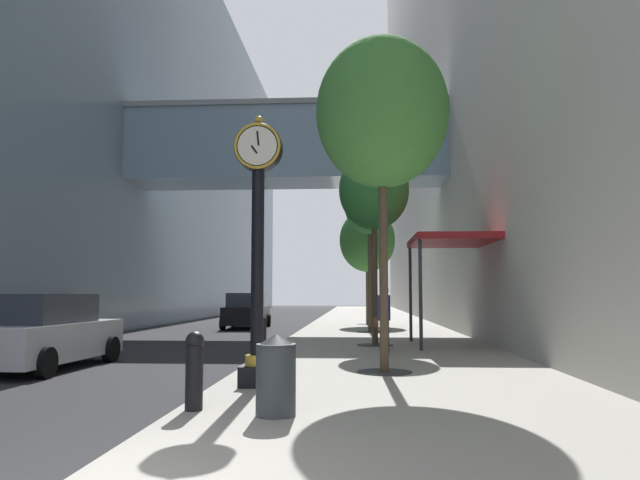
% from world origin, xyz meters
% --- Properties ---
extents(ground_plane, '(110.00, 110.00, 0.00)m').
position_xyz_m(ground_plane, '(0.00, 27.00, 0.00)').
color(ground_plane, '#262628').
rests_on(ground_plane, ground).
extents(sidewalk_right, '(6.58, 80.00, 0.14)m').
position_xyz_m(sidewalk_right, '(3.29, 30.00, 0.07)').
color(sidewalk_right, '#9E998E').
rests_on(sidewalk_right, ground).
extents(building_block_left, '(23.97, 80.00, 25.11)m').
position_xyz_m(building_block_left, '(-12.47, 29.93, 12.52)').
color(building_block_left, slate).
rests_on(building_block_left, ground).
extents(street_clock, '(0.84, 0.55, 4.71)m').
position_xyz_m(street_clock, '(0.77, 5.46, 2.73)').
color(street_clock, black).
rests_on(street_clock, sidewalk_right).
extents(bollard_nearest, '(0.25, 0.25, 1.06)m').
position_xyz_m(bollard_nearest, '(0.28, 3.32, 0.69)').
color(bollard_nearest, black).
rests_on(bollard_nearest, sidewalk_right).
extents(bollard_third, '(0.25, 0.25, 1.06)m').
position_xyz_m(bollard_third, '(0.28, 9.06, 0.69)').
color(bollard_third, black).
rests_on(bollard_third, sidewalk_right).
extents(street_tree_near, '(2.75, 2.75, 6.92)m').
position_xyz_m(street_tree_near, '(3.03, 7.43, 5.45)').
color(street_tree_near, '#333335').
rests_on(street_tree_near, sidewalk_right).
extents(street_tree_mid_near, '(2.19, 2.19, 6.07)m').
position_xyz_m(street_tree_mid_near, '(3.03, 13.80, 4.92)').
color(street_tree_mid_near, '#333335').
rests_on(street_tree_mid_near, sidewalk_right).
extents(street_tree_mid_far, '(2.11, 2.11, 6.47)m').
position_xyz_m(street_tree_mid_far, '(3.03, 20.18, 5.35)').
color(street_tree_mid_far, '#333335').
rests_on(street_tree_mid_far, sidewalk_right).
extents(street_tree_far, '(2.90, 2.90, 6.03)m').
position_xyz_m(street_tree_far, '(3.03, 26.56, 4.49)').
color(street_tree_far, '#333335').
rests_on(street_tree_far, sidewalk_right).
extents(trash_bin, '(0.53, 0.53, 1.05)m').
position_xyz_m(trash_bin, '(1.43, 3.02, 0.68)').
color(trash_bin, '#383D42').
rests_on(trash_bin, sidewalk_right).
extents(pedestrian_walking, '(0.46, 0.35, 1.79)m').
position_xyz_m(pedestrian_walking, '(3.22, 11.68, 1.09)').
color(pedestrian_walking, '#23232D').
rests_on(pedestrian_walking, sidewalk_right).
extents(storefront_awning, '(2.40, 3.60, 3.30)m').
position_xyz_m(storefront_awning, '(5.34, 13.75, 3.28)').
color(storefront_awning, maroon).
rests_on(storefront_awning, sidewalk_right).
extents(car_black_near, '(2.13, 4.31, 1.75)m').
position_xyz_m(car_black_near, '(-3.00, 24.93, 0.84)').
color(car_black_near, black).
rests_on(car_black_near, ground).
extents(car_silver_mid, '(2.21, 4.49, 1.71)m').
position_xyz_m(car_silver_mid, '(-4.69, 8.57, 0.83)').
color(car_silver_mid, '#B7BABF').
rests_on(car_silver_mid, ground).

